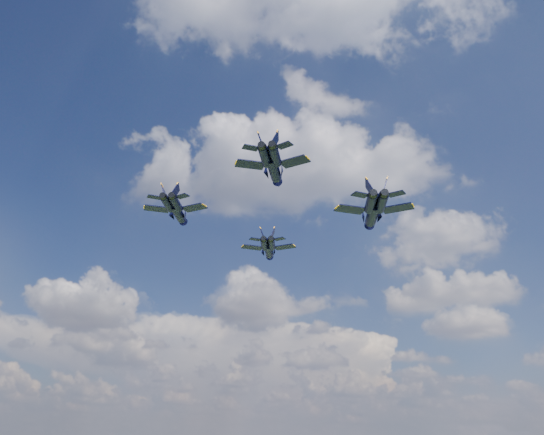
{
  "coord_description": "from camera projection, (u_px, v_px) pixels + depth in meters",
  "views": [
    {
      "loc": [
        14.34,
        -76.43,
        29.12
      ],
      "look_at": [
        -1.55,
        8.55,
        65.11
      ],
      "focal_mm": 35.0,
      "sensor_mm": 36.0,
      "label": 1
    }
  ],
  "objects": [
    {
      "name": "jet_lead",
      "position": [
        269.0,
        251.0,
        109.39
      ],
      "size": [
        11.12,
        14.51,
        3.44
      ],
      "rotation": [
        0.0,
        0.0,
        0.14
      ],
      "color": "black"
    },
    {
      "name": "jet_slot",
      "position": [
        274.0,
        170.0,
        80.6
      ],
      "size": [
        11.45,
        14.56,
        3.51
      ],
      "rotation": [
        0.0,
        0.0,
        0.05
      ],
      "color": "black"
    },
    {
      "name": "jet_right",
      "position": [
        372.0,
        215.0,
        92.05
      ],
      "size": [
        13.53,
        17.55,
        4.17
      ],
      "rotation": [
        0.0,
        0.0,
        0.12
      ],
      "color": "black"
    },
    {
      "name": "jet_left",
      "position": [
        178.0,
        213.0,
        94.88
      ],
      "size": [
        11.37,
        14.71,
        3.5
      ],
      "rotation": [
        0.0,
        0.0,
        0.11
      ],
      "color": "black"
    }
  ]
}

